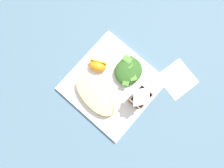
# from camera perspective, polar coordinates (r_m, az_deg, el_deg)

# --- Properties ---
(ground) EXTENTS (3.00, 3.00, 0.00)m
(ground) POSITION_cam_1_polar(r_m,az_deg,el_deg) (0.72, 0.00, -0.31)
(ground) COLOR slate
(white_plate) EXTENTS (0.28, 0.28, 0.02)m
(white_plate) POSITION_cam_1_polar(r_m,az_deg,el_deg) (0.71, 0.00, -0.22)
(white_plate) COLOR white
(white_plate) RESTS_ON ground
(cheesy_pizza_bread) EXTENTS (0.10, 0.18, 0.04)m
(cheesy_pizza_bread) POSITION_cam_1_polar(r_m,az_deg,el_deg) (0.68, -4.81, -3.54)
(cheesy_pizza_bread) COLOR #A87038
(cheesy_pizza_bread) RESTS_ON white_plate
(green_salad_pile) EXTENTS (0.10, 0.09, 0.04)m
(green_salad_pile) POSITION_cam_1_polar(r_m,az_deg,el_deg) (0.69, 4.61, 3.68)
(green_salad_pile) COLOR #336023
(green_salad_pile) RESTS_ON white_plate
(milk_carton) EXTENTS (0.06, 0.05, 0.11)m
(milk_carton) POSITION_cam_1_polar(r_m,az_deg,el_deg) (0.65, 7.87, -3.80)
(milk_carton) COLOR brown
(milk_carton) RESTS_ON white_plate
(orange_wedge_front) EXTENTS (0.06, 0.07, 0.04)m
(orange_wedge_front) POSITION_cam_1_polar(r_m,az_deg,el_deg) (0.70, -4.11, 5.09)
(orange_wedge_front) COLOR orange
(orange_wedge_front) RESTS_ON white_plate
(paper_napkin) EXTENTS (0.13, 0.13, 0.00)m
(paper_napkin) POSITION_cam_1_polar(r_m,az_deg,el_deg) (0.76, 17.84, 1.33)
(paper_napkin) COLOR white
(paper_napkin) RESTS_ON ground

